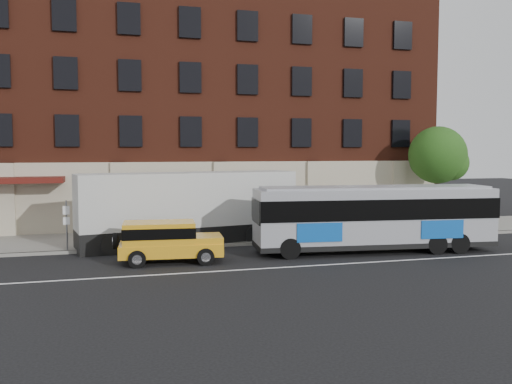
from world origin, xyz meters
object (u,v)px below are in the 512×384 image
object	(u,v)px
sign_pole	(67,223)
yellow_suv	(166,239)
street_tree	(438,157)
shipping_container	(189,209)
city_bus	(375,216)

from	to	relation	value
sign_pole	yellow_suv	world-z (taller)	sign_pole
street_tree	shipping_container	size ratio (longest dim) A/B	0.54
sign_pole	street_tree	distance (m)	22.49
street_tree	city_bus	bearing A→B (deg)	-139.35
city_bus	yellow_suv	size ratio (longest dim) A/B	2.46
sign_pole	yellow_suv	distance (m)	5.46
shipping_container	city_bus	bearing A→B (deg)	-27.13
sign_pole	shipping_container	xyz separation A→B (m)	(5.91, 0.78, 0.39)
shipping_container	yellow_suv	bearing A→B (deg)	-111.41
city_bus	yellow_suv	world-z (taller)	city_bus
sign_pole	street_tree	world-z (taller)	street_tree
street_tree	city_bus	size ratio (longest dim) A/B	0.53
yellow_suv	shipping_container	bearing A→B (deg)	68.59
street_tree	shipping_container	xyz separation A→B (m)	(-16.13, -2.56, -2.57)
street_tree	yellow_suv	distance (m)	19.28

